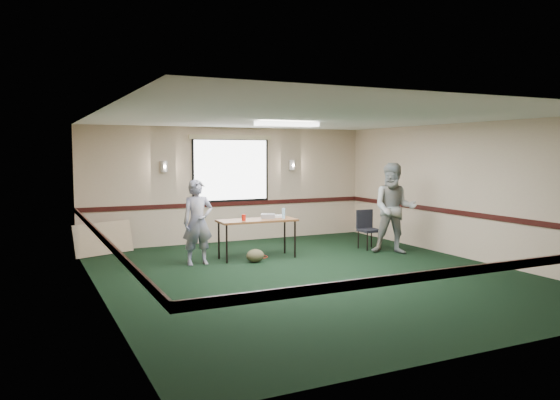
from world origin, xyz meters
name	(u,v)px	position (x,y,z in m)	size (l,w,h in m)	color
ground	(312,275)	(0.00, 0.00, 0.00)	(8.00, 8.00, 0.00)	black
room_shell	(263,178)	(0.00, 2.12, 1.58)	(8.00, 8.02, 8.00)	#C6A68F
folding_table	(257,222)	(-0.27, 1.79, 0.73)	(1.58, 0.68, 0.78)	brown
projector	(268,216)	(0.00, 1.86, 0.83)	(0.27, 0.23, 0.09)	#9899A0
game_console	(279,216)	(0.26, 1.90, 0.81)	(0.21, 0.17, 0.05)	white
red_cup	(244,218)	(-0.59, 1.72, 0.84)	(0.08, 0.08, 0.12)	red
water_bottle	(284,213)	(0.26, 1.69, 0.89)	(0.06, 0.06, 0.21)	#90CBEC
duffel_bag	(255,256)	(-0.47, 1.44, 0.13)	(0.36, 0.27, 0.25)	#434026
cable_coil	(260,257)	(-0.19, 1.86, 0.01)	(0.33, 0.33, 0.02)	red
folded_table	(103,239)	(-3.00, 3.52, 0.33)	(1.31, 0.06, 0.67)	tan
conference_chair	(367,226)	(2.36, 1.77, 0.50)	(0.42, 0.43, 0.85)	black
person_left	(198,222)	(-1.52, 1.71, 0.80)	(0.59, 0.38, 1.61)	#404E8E
person_right	(394,208)	(2.52, 1.04, 0.95)	(0.92, 0.72, 1.90)	#698BA3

